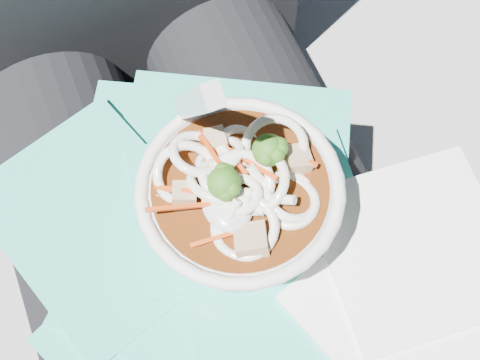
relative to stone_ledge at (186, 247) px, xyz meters
name	(u,v)px	position (x,y,z in m)	size (l,w,h in m)	color
stone_ledge	(186,247)	(0.00, 0.00, 0.00)	(1.00, 0.50, 0.43)	gray
lap	(223,288)	(0.00, -0.15, 0.29)	(0.31, 0.48, 0.14)	black
person_body	(182,180)	(0.00, -0.06, 0.32)	(0.34, 0.94, 0.98)	black
plastic_bag	(206,236)	(0.00, -0.13, 0.37)	(0.32, 0.31, 0.02)	#2CBAA7
napkins	(420,285)	(0.12, -0.23, 0.38)	(0.18, 0.20, 0.01)	white
udon_bowl	(240,202)	(0.02, -0.14, 0.42)	(0.16, 0.16, 0.19)	white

